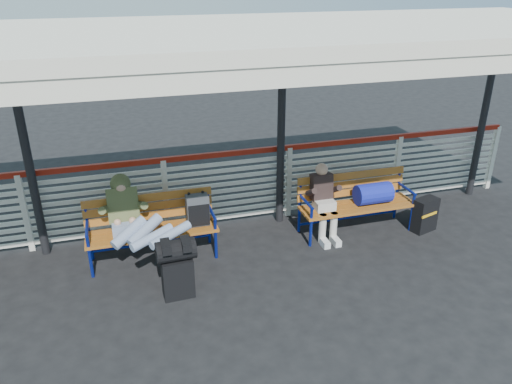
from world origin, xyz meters
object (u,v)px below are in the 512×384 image
object	(u,v)px
luggage_stack	(177,266)
bench_right	(363,196)
traveler_man	(142,226)
companion_person	(324,201)
bench_left	(164,219)
suitcase_side	(425,215)

from	to	relation	value
luggage_stack	bench_right	size ratio (longest dim) A/B	0.44
traveler_man	companion_person	distance (m)	2.72
luggage_stack	bench_right	bearing A→B (deg)	15.16
bench_left	companion_person	xyz separation A→B (m)	(2.38, -0.11, 0.01)
bench_right	suitcase_side	size ratio (longest dim) A/B	3.30
companion_person	bench_right	bearing A→B (deg)	0.97
bench_left	companion_person	distance (m)	2.38
companion_person	luggage_stack	bearing A→B (deg)	-158.72
suitcase_side	bench_left	bearing A→B (deg)	157.52
bench_left	companion_person	bearing A→B (deg)	-2.70
bench_left	suitcase_side	world-z (taller)	bench_left
bench_left	bench_right	world-z (taller)	same
companion_person	suitcase_side	bearing A→B (deg)	-10.54
traveler_man	companion_person	world-z (taller)	traveler_man
bench_right	companion_person	bearing A→B (deg)	-179.03
luggage_stack	bench_right	distance (m)	3.18
luggage_stack	traveler_man	size ratio (longest dim) A/B	0.49
luggage_stack	suitcase_side	world-z (taller)	luggage_stack
bench_right	companion_person	xyz separation A→B (m)	(-0.67, -0.01, 0.01)
companion_person	bench_left	bearing A→B (deg)	177.30
luggage_stack	companion_person	size ratio (longest dim) A/B	0.70
traveler_man	bench_right	bearing A→B (deg)	4.18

